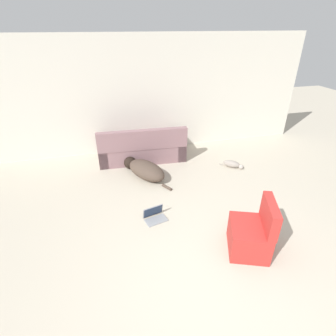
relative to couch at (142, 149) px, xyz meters
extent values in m
plane|color=#BCB29E|center=(0.41, -3.83, -0.27)|extent=(20.00, 20.00, 0.00)
cube|color=silver|center=(0.41, 0.62, 1.09)|extent=(7.80, 0.06, 2.73)
cube|color=gray|center=(0.00, 0.05, -0.07)|extent=(2.04, 0.88, 0.40)
cube|color=gray|center=(-0.01, -0.29, 0.35)|extent=(2.01, 0.24, 0.45)
cube|color=gray|center=(0.90, 0.00, 0.00)|extent=(0.24, 0.79, 0.54)
cube|color=gray|center=(-0.90, 0.09, 0.00)|extent=(0.24, 0.79, 0.54)
ellipsoid|color=#4C3D33|center=(-0.05, -0.87, -0.10)|extent=(0.91, 1.09, 0.35)
sphere|color=black|center=(-0.34, -0.38, -0.13)|extent=(0.38, 0.38, 0.28)
cylinder|color=#4C3D33|center=(0.26, -1.39, -0.24)|extent=(0.17, 0.24, 0.06)
ellipsoid|color=gray|center=(1.90, -0.89, -0.19)|extent=(0.40, 0.37, 0.16)
sphere|color=#A89E93|center=(2.07, -1.03, -0.22)|extent=(0.15, 0.15, 0.11)
cylinder|color=gray|center=(1.72, -0.74, -0.26)|extent=(0.09, 0.08, 0.02)
cube|color=gray|center=(-0.15, -2.29, -0.26)|extent=(0.40, 0.29, 0.02)
cube|color=gray|center=(-0.18, -2.17, -0.15)|extent=(0.36, 0.15, 0.20)
cube|color=#23334C|center=(-0.18, -2.18, -0.15)|extent=(0.33, 0.13, 0.18)
cube|color=#B72D28|center=(1.00, -3.22, -0.05)|extent=(0.71, 0.76, 0.44)
cube|color=#B72D28|center=(1.20, -3.30, 0.36)|extent=(0.33, 0.61, 0.39)
camera|label=1|loc=(-0.79, -5.63, 2.62)|focal=28.00mm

